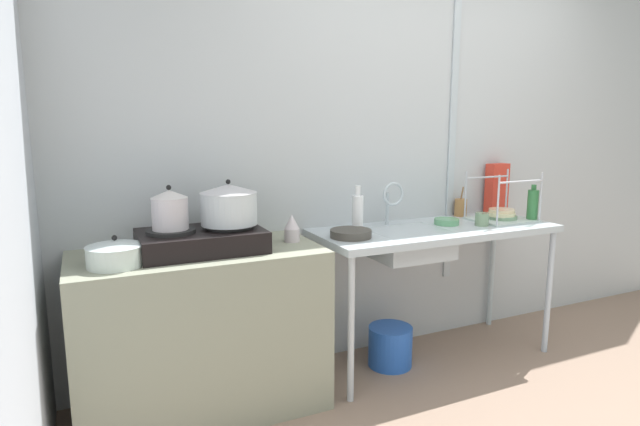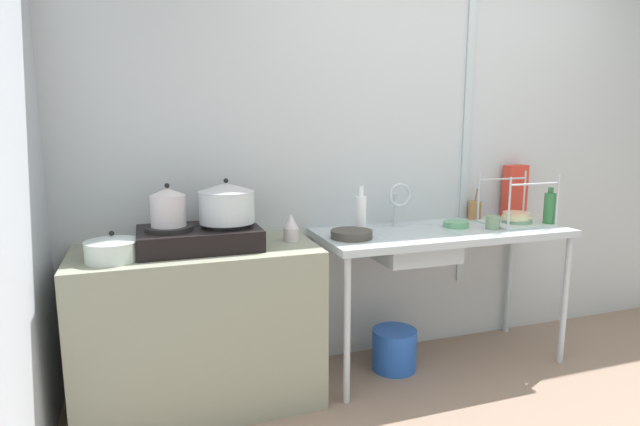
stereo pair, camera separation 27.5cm
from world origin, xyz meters
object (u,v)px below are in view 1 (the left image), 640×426
(small_bowl_on_drainboard, at_px, (447,222))
(bucket_on_floor, at_px, (390,346))
(cereal_box, at_px, (497,188))
(utensil_jar, at_px, (461,207))
(pot_on_left_burner, at_px, (170,210))
(faucet, at_px, (392,197))
(stove, at_px, (201,240))
(frying_pan, at_px, (351,233))
(pot_beside_stove, at_px, (115,253))
(pot_on_right_burner, at_px, (229,204))
(percolator, at_px, (292,228))
(sink_basin, at_px, (408,244))
(bottle_by_rack, at_px, (533,205))
(dish_rack, at_px, (502,214))
(cup_by_rack, at_px, (482,219))
(bottle_by_sink, at_px, (358,213))

(small_bowl_on_drainboard, distance_m, bucket_on_floor, 0.83)
(cereal_box, bearing_deg, utensil_jar, 175.25)
(pot_on_left_burner, distance_m, faucet, 1.33)
(stove, xyz_separation_m, frying_pan, (0.81, -0.03, -0.04))
(pot_beside_stove, height_order, cereal_box, cereal_box)
(pot_on_right_burner, distance_m, bucket_on_floor, 1.34)
(frying_pan, bearing_deg, small_bowl_on_drainboard, 5.79)
(faucet, bearing_deg, frying_pan, -155.11)
(pot_on_left_burner, height_order, percolator, pot_on_left_burner)
(sink_basin, xyz_separation_m, small_bowl_on_drainboard, (0.32, 0.06, 0.10))
(pot_beside_stove, height_order, bottle_by_rack, bottle_by_rack)
(pot_on_right_burner, distance_m, utensil_jar, 1.66)
(stove, bearing_deg, frying_pan, -2.42)
(bucket_on_floor, bearing_deg, small_bowl_on_drainboard, 4.36)
(stove, distance_m, utensil_jar, 1.80)
(pot_beside_stove, relative_size, dish_rack, 0.67)
(pot_on_left_burner, xyz_separation_m, cereal_box, (2.23, 0.23, -0.05))
(bucket_on_floor, bearing_deg, dish_rack, -1.25)
(stove, xyz_separation_m, percolator, (0.48, 0.01, 0.01))
(pot_beside_stove, xyz_separation_m, faucet, (1.58, 0.24, 0.12))
(faucet, bearing_deg, cup_by_rack, -23.92)
(small_bowl_on_drainboard, height_order, bottle_by_rack, bottle_by_rack)
(small_bowl_on_drainboard, relative_size, utensil_jar, 0.75)
(sink_basin, relative_size, bucket_on_floor, 1.68)
(percolator, bearing_deg, frying_pan, -7.24)
(cup_by_rack, relative_size, bucket_on_floor, 0.31)
(pot_on_left_burner, bearing_deg, percolator, 0.71)
(faucet, relative_size, frying_pan, 1.18)
(sink_basin, bearing_deg, cup_by_rack, -7.60)
(sink_basin, height_order, bottle_by_rack, bottle_by_rack)
(stove, height_order, bucket_on_floor, stove)
(dish_rack, height_order, utensil_jar, dish_rack)
(pot_on_left_burner, distance_m, sink_basin, 1.37)
(stove, distance_m, bottle_by_sink, 0.90)
(cup_by_rack, bearing_deg, frying_pan, 176.81)
(pot_on_left_burner, relative_size, cup_by_rack, 2.60)
(small_bowl_on_drainboard, xyz_separation_m, bucket_on_floor, (-0.41, -0.03, -0.73))
(pot_beside_stove, relative_size, cup_by_rack, 3.05)
(frying_pan, height_order, small_bowl_on_drainboard, frying_pan)
(bottle_by_rack, distance_m, utensil_jar, 0.45)
(percolator, relative_size, utensil_jar, 0.73)
(stove, relative_size, frying_pan, 2.59)
(dish_rack, distance_m, utensil_jar, 0.27)
(bottle_by_rack, bearing_deg, small_bowl_on_drainboard, 166.41)
(stove, xyz_separation_m, utensil_jar, (1.78, 0.23, 0.00))
(dish_rack, xyz_separation_m, bottle_by_rack, (0.17, -0.09, 0.06))
(bottle_by_rack, bearing_deg, stove, 177.27)
(cup_by_rack, relative_size, bottle_by_rack, 0.35)
(bottle_by_sink, bearing_deg, dish_rack, -3.96)
(frying_pan, distance_m, bottle_by_sink, 0.16)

